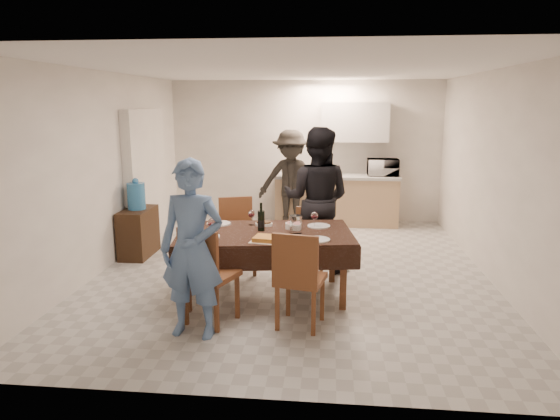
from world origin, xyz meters
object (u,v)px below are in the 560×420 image
Objects in this scene: console at (139,232)px; wine_bottle at (261,217)px; person_kitchen at (291,180)px; water_pitcher at (296,225)px; water_jug at (136,196)px; microwave at (383,167)px; person_near at (192,249)px; dining_table at (265,235)px; savoury_tart at (270,239)px; person_far at (317,199)px.

wine_bottle is at bearing -33.38° from console.
person_kitchen is (2.08, 1.80, 0.52)m from console.
wine_bottle is 0.42m from water_pitcher.
water_jug is 4.34m from microwave.
console is 2.87m from person_near.
person_near is (-0.55, -1.05, 0.12)m from dining_table.
person_near reaches higher than wine_bottle.
microwave is at bearing 64.29° from wine_bottle.
dining_table is 6.45× the size of wine_bottle.
wine_bottle is 0.19× the size of person_near.
savoury_tart is (-0.25, -0.33, -0.08)m from water_pitcher.
savoury_tart is 4.30m from microwave.
microwave is (3.70, 2.25, 0.18)m from water_jug.
water_jug is (0.00, 0.00, 0.54)m from console.
savoury_tart is (0.15, -0.43, -0.14)m from wine_bottle.
water_jug is 0.20× the size of person_far.
console is at bearing 149.44° from water_pitcher.
water_jug is at bearing 127.92° from person_near.
water_pitcher is at bearing 70.24° from microwave.
water_pitcher is at bearing -30.56° from water_jug.
dining_table is at bearing -90.81° from person_kitchen.
console is 2.79m from savoury_tart.
water_pitcher reaches higher than console.
person_near is (-2.21, -4.66, -0.21)m from microwave.
person_near is at bearing -125.43° from dining_table.
water_jug reaches higher than water_pitcher.
wine_bottle is 1.55× the size of water_pitcher.
person_far is at bearing -76.55° from person_kitchen.
wine_bottle reaches higher than water_pitcher.
water_pitcher reaches higher than savoury_tart.
savoury_tart is 0.22× the size of person_kitchen.
water_pitcher reaches higher than dining_table.
savoury_tart is (2.14, -1.74, 0.44)m from console.
wine_bottle is (-0.05, 0.05, 0.20)m from dining_table.
console is (-2.04, 1.36, -0.38)m from dining_table.
savoury_tart is at bearing -127.15° from water_pitcher.
dining_table is at bearing 68.61° from person_near.
person_far is at bearing 59.04° from wine_bottle.
water_pitcher is 0.11× the size of person_far.
person_far is 1.09× the size of person_kitchen.
console is 4.39m from microwave.
microwave is at bearing 70.84° from person_near.
dining_table is at bearing 104.74° from savoury_tart.
person_kitchen is (0.04, 3.16, 0.14)m from dining_table.
water_jug is 1.82× the size of water_pitcher.
water_pitcher is at bearing -84.57° from person_kitchen.
person_near reaches higher than water_pitcher.
water_jug is 0.22× the size of person_kitchen.
dining_table is 3.16m from person_kitchen.
water_pitcher is at bearing 54.27° from person_near.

